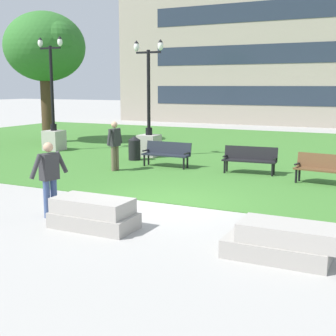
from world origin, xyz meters
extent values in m
plane|color=#A3A09B|center=(0.00, 0.00, 0.00)|extent=(140.00, 140.00, 0.00)
cube|color=#3D752D|center=(0.00, 10.00, 0.01)|extent=(40.00, 20.00, 0.02)
cube|color=#9E9991|center=(-0.52, -2.49, 0.16)|extent=(1.80, 0.90, 0.32)
cube|color=#A6A098|center=(-0.54, -2.49, 0.48)|extent=(1.66, 0.83, 0.32)
cube|color=#9E9991|center=(3.34, -2.55, 0.16)|extent=(1.80, 0.90, 0.32)
cube|color=#A6A098|center=(3.53, -2.55, 0.48)|extent=(1.66, 0.83, 0.32)
cylinder|color=#384C7A|center=(-1.88, -2.11, 0.43)|extent=(0.15, 0.15, 0.86)
cylinder|color=#384C7A|center=(-1.92, -2.31, 0.43)|extent=(0.15, 0.15, 0.86)
cube|color=#2D2D30|center=(-1.90, -2.21, 1.16)|extent=(0.31, 0.44, 0.60)
cylinder|color=#2D2D30|center=(-1.85, -1.83, 1.21)|extent=(0.16, 0.35, 0.54)
cylinder|color=#2D2D30|center=(-1.95, -2.59, 1.21)|extent=(0.16, 0.35, 0.54)
sphere|color=tan|center=(-1.90, -2.21, 1.60)|extent=(0.22, 0.22, 0.22)
cube|color=maroon|center=(-1.53, -2.29, 0.09)|extent=(0.82, 0.41, 0.02)
cube|color=maroon|center=(-1.10, -2.41, 0.11)|extent=(0.17, 0.22, 0.06)
cube|color=maroon|center=(-1.96, -2.17, 0.11)|extent=(0.17, 0.22, 0.06)
cylinder|color=silver|center=(-1.29, -2.24, 0.03)|extent=(0.06, 0.04, 0.06)
cylinder|color=silver|center=(-1.35, -2.46, 0.03)|extent=(0.06, 0.04, 0.06)
cylinder|color=silver|center=(-1.71, -2.13, 0.03)|extent=(0.06, 0.04, 0.06)
cylinder|color=silver|center=(-1.77, -2.34, 0.03)|extent=(0.06, 0.04, 0.06)
cube|color=brown|center=(3.23, 4.02, 0.46)|extent=(1.84, 0.64, 0.05)
cube|color=brown|center=(3.26, 4.27, 0.69)|extent=(1.80, 0.33, 0.46)
cube|color=black|center=(2.40, 4.12, 0.58)|extent=(0.11, 0.40, 0.04)
cylinder|color=black|center=(2.42, 3.96, 0.23)|extent=(0.07, 0.07, 0.41)
cylinder|color=black|center=(2.46, 4.28, 0.23)|extent=(0.07, 0.07, 0.41)
cube|color=black|center=(0.71, 4.77, 0.46)|extent=(1.83, 0.60, 0.05)
cube|color=black|center=(0.68, 5.02, 0.69)|extent=(1.80, 0.28, 0.46)
cube|color=black|center=(-0.13, 4.70, 0.58)|extent=(0.09, 0.40, 0.04)
cube|color=black|center=(1.54, 4.84, 0.58)|extent=(0.09, 0.40, 0.04)
cylinder|color=black|center=(-0.08, 4.54, 0.23)|extent=(0.07, 0.07, 0.41)
cylinder|color=black|center=(1.52, 4.68, 0.23)|extent=(0.07, 0.07, 0.41)
cylinder|color=black|center=(-0.11, 4.86, 0.23)|extent=(0.07, 0.07, 0.41)
cylinder|color=black|center=(1.49, 5.00, 0.23)|extent=(0.07, 0.07, 0.41)
cube|color=#1E232D|center=(-2.40, 4.72, 0.46)|extent=(1.80, 0.46, 0.05)
cube|color=#1E232D|center=(-2.40, 4.97, 0.69)|extent=(1.80, 0.14, 0.46)
cube|color=black|center=(-3.24, 4.73, 0.58)|extent=(0.06, 0.40, 0.04)
cube|color=black|center=(-1.56, 4.71, 0.58)|extent=(0.06, 0.40, 0.04)
cylinder|color=black|center=(-3.20, 4.57, 0.23)|extent=(0.07, 0.07, 0.41)
cylinder|color=black|center=(-1.60, 4.55, 0.23)|extent=(0.07, 0.07, 0.41)
cylinder|color=black|center=(-3.20, 4.89, 0.23)|extent=(0.07, 0.07, 0.41)
cylinder|color=black|center=(-1.60, 4.87, 0.23)|extent=(0.07, 0.07, 0.41)
cube|color=#ADA89E|center=(-4.19, 6.78, 0.47)|extent=(0.80, 0.80, 0.90)
cylinder|color=black|center=(-4.19, 6.78, 1.07)|extent=(0.28, 0.28, 0.30)
cylinder|color=black|center=(-4.19, 6.78, 2.64)|extent=(0.14, 0.14, 3.45)
cube|color=black|center=(-4.19, 6.78, 4.27)|extent=(1.10, 0.08, 0.08)
ellipsoid|color=white|center=(-4.74, 6.78, 4.51)|extent=(0.22, 0.22, 0.36)
cone|color=black|center=(-4.74, 6.78, 4.71)|extent=(0.20, 0.20, 0.13)
ellipsoid|color=white|center=(-3.64, 6.78, 4.51)|extent=(0.22, 0.22, 0.36)
cone|color=black|center=(-3.64, 6.78, 4.71)|extent=(0.20, 0.20, 0.13)
cube|color=#ADA89E|center=(-9.00, 6.54, 0.47)|extent=(0.80, 0.80, 0.90)
cylinder|color=black|center=(-9.00, 6.54, 1.07)|extent=(0.28, 0.28, 0.30)
cylinder|color=black|center=(-9.00, 6.54, 2.80)|extent=(0.14, 0.14, 3.76)
cube|color=black|center=(-9.00, 6.54, 4.58)|extent=(1.10, 0.08, 0.08)
ellipsoid|color=white|center=(-9.55, 6.54, 4.82)|extent=(0.22, 0.22, 0.36)
cone|color=black|center=(-9.55, 6.54, 5.02)|extent=(0.20, 0.20, 0.13)
ellipsoid|color=white|center=(-8.45, 6.54, 4.82)|extent=(0.22, 0.22, 0.36)
cone|color=black|center=(-8.45, 6.54, 5.02)|extent=(0.20, 0.20, 0.13)
cylinder|color=#42301E|center=(-11.32, 8.91, 1.89)|extent=(0.64, 0.64, 3.74)
ellipsoid|color=#2D6B28|center=(-11.32, 8.91, 4.89)|extent=(4.10, 4.10, 3.48)
sphere|color=#2D6B28|center=(-12.45, 9.32, 4.48)|extent=(2.25, 2.25, 2.25)
sphere|color=#2D6B28|center=(-10.29, 8.50, 5.10)|extent=(2.05, 2.05, 2.05)
cylinder|color=black|center=(-4.24, 5.65, 0.42)|extent=(0.48, 0.48, 0.80)
cone|color=black|center=(-4.24, 5.65, 0.90)|extent=(0.49, 0.49, 0.16)
cylinder|color=brown|center=(-3.68, 3.44, 0.45)|extent=(0.15, 0.15, 0.86)
cylinder|color=brown|center=(-3.69, 3.24, 0.45)|extent=(0.15, 0.15, 0.86)
cube|color=#2D2D30|center=(-3.69, 3.34, 1.18)|extent=(0.26, 0.41, 0.60)
cylinder|color=#2D2D30|center=(-3.68, 3.67, 1.21)|extent=(0.11, 0.23, 0.56)
cylinder|color=#2D2D30|center=(-3.70, 3.01, 1.21)|extent=(0.11, 0.23, 0.56)
sphere|color=tan|center=(-3.69, 3.34, 1.62)|extent=(0.22, 0.22, 0.22)
cube|color=gray|center=(-1.81, 24.50, 6.11)|extent=(28.81, 1.00, 12.22)
cube|color=#232D3D|center=(-1.81, 23.98, 2.20)|extent=(21.60, 0.03, 1.40)
cube|color=#232D3D|center=(-1.81, 23.98, 5.20)|extent=(21.60, 0.03, 1.40)
cube|color=#232D3D|center=(-1.81, 23.98, 8.20)|extent=(21.60, 0.03, 1.40)
camera|label=1|loc=(5.03, -10.32, 2.96)|focal=50.00mm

